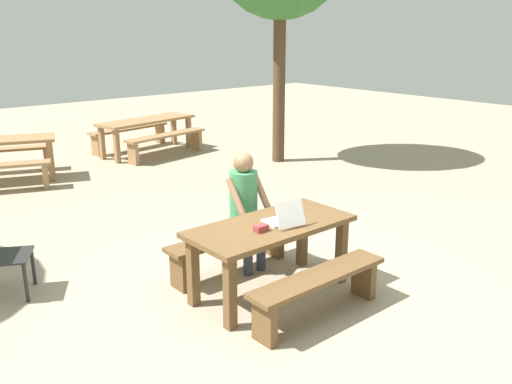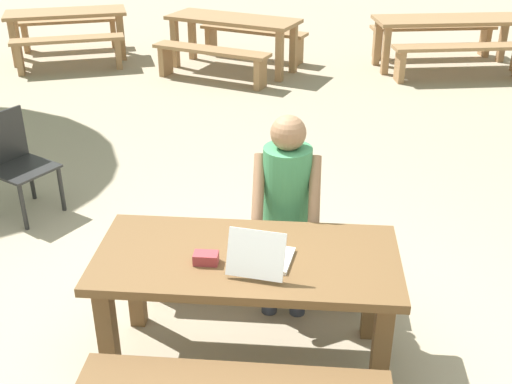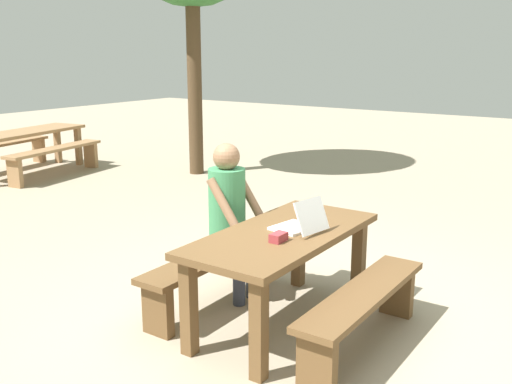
{
  "view_description": "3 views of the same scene",
  "coord_description": "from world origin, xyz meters",
  "px_view_note": "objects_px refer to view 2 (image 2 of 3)",
  "views": [
    {
      "loc": [
        -3.28,
        -3.64,
        2.51
      ],
      "look_at": [
        0.03,
        0.25,
        0.97
      ],
      "focal_mm": 38.55,
      "sensor_mm": 36.0,
      "label": 1
    },
    {
      "loc": [
        0.29,
        -2.83,
        2.55
      ],
      "look_at": [
        0.03,
        0.25,
        0.97
      ],
      "focal_mm": 44.48,
      "sensor_mm": 36.0,
      "label": 2
    },
    {
      "loc": [
        -3.37,
        -2.08,
        1.98
      ],
      "look_at": [
        0.03,
        0.25,
        0.97
      ],
      "focal_mm": 40.76,
      "sensor_mm": 36.0,
      "label": 3
    }
  ],
  "objects_px": {
    "laptop": "(261,256)",
    "picnic_table_rear": "(449,26)",
    "small_pouch": "(206,258)",
    "picnic_table_mid": "(233,26)",
    "person_seated": "(286,200)",
    "plastic_chair": "(16,162)",
    "picnic_table_front": "(247,273)",
    "picnic_table_distant": "(66,20)"
  },
  "relations": [
    {
      "from": "person_seated",
      "to": "picnic_table_mid",
      "type": "xyz_separation_m",
      "value": [
        -0.96,
        5.34,
        -0.13
      ]
    },
    {
      "from": "laptop",
      "to": "small_pouch",
      "type": "xyz_separation_m",
      "value": [
        -0.29,
        0.0,
        -0.03
      ]
    },
    {
      "from": "picnic_table_mid",
      "to": "person_seated",
      "type": "bearing_deg",
      "value": -59.0
    },
    {
      "from": "picnic_table_front",
      "to": "laptop",
      "type": "distance_m",
      "value": 0.22
    },
    {
      "from": "laptop",
      "to": "small_pouch",
      "type": "bearing_deg",
      "value": 8.73
    },
    {
      "from": "plastic_chair",
      "to": "picnic_table_distant",
      "type": "height_order",
      "value": "plastic_chair"
    },
    {
      "from": "picnic_table_distant",
      "to": "small_pouch",
      "type": "bearing_deg",
      "value": -83.57
    },
    {
      "from": "picnic_table_front",
      "to": "picnic_table_distant",
      "type": "distance_m",
      "value": 7.08
    },
    {
      "from": "laptop",
      "to": "picnic_table_rear",
      "type": "bearing_deg",
      "value": -98.92
    },
    {
      "from": "laptop",
      "to": "picnic_table_mid",
      "type": "xyz_separation_m",
      "value": [
        -0.85,
        6.05,
        -0.17
      ]
    },
    {
      "from": "laptop",
      "to": "small_pouch",
      "type": "relative_size",
      "value": 3.01
    },
    {
      "from": "picnic_table_rear",
      "to": "picnic_table_distant",
      "type": "xyz_separation_m",
      "value": [
        -5.48,
        -0.0,
        -0.01
      ]
    },
    {
      "from": "laptop",
      "to": "plastic_chair",
      "type": "height_order",
      "value": "laptop"
    },
    {
      "from": "person_seated",
      "to": "picnic_table_mid",
      "type": "distance_m",
      "value": 5.43
    },
    {
      "from": "picnic_table_front",
      "to": "picnic_table_mid",
      "type": "relative_size",
      "value": 0.84
    },
    {
      "from": "picnic_table_front",
      "to": "plastic_chair",
      "type": "distance_m",
      "value": 2.62
    },
    {
      "from": "picnic_table_front",
      "to": "plastic_chair",
      "type": "bearing_deg",
      "value": 141.09
    },
    {
      "from": "small_pouch",
      "to": "picnic_table_distant",
      "type": "relative_size",
      "value": 0.07
    },
    {
      "from": "picnic_table_mid",
      "to": "picnic_table_rear",
      "type": "relative_size",
      "value": 0.9
    },
    {
      "from": "small_pouch",
      "to": "picnic_table_mid",
      "type": "relative_size",
      "value": 0.07
    },
    {
      "from": "plastic_chair",
      "to": "picnic_table_mid",
      "type": "xyz_separation_m",
      "value": [
        1.26,
        4.31,
        0.16
      ]
    },
    {
      "from": "person_seated",
      "to": "picnic_table_mid",
      "type": "relative_size",
      "value": 0.66
    },
    {
      "from": "small_pouch",
      "to": "picnic_table_rear",
      "type": "height_order",
      "value": "small_pouch"
    },
    {
      "from": "person_seated",
      "to": "laptop",
      "type": "bearing_deg",
      "value": -98.42
    },
    {
      "from": "small_pouch",
      "to": "person_seated",
      "type": "distance_m",
      "value": 0.8
    },
    {
      "from": "picnic_table_front",
      "to": "small_pouch",
      "type": "bearing_deg",
      "value": -155.28
    },
    {
      "from": "picnic_table_front",
      "to": "laptop",
      "type": "xyz_separation_m",
      "value": [
        0.08,
        -0.1,
        0.18
      ]
    },
    {
      "from": "person_seated",
      "to": "small_pouch",
      "type": "bearing_deg",
      "value": -119.13
    },
    {
      "from": "person_seated",
      "to": "picnic_table_rear",
      "type": "xyz_separation_m",
      "value": [
        2.04,
        5.68,
        -0.14
      ]
    },
    {
      "from": "picnic_table_mid",
      "to": "picnic_table_distant",
      "type": "bearing_deg",
      "value": -166.82
    },
    {
      "from": "picnic_table_rear",
      "to": "picnic_table_distant",
      "type": "relative_size",
      "value": 1.18
    },
    {
      "from": "laptop",
      "to": "picnic_table_distant",
      "type": "xyz_separation_m",
      "value": [
        -3.34,
        6.38,
        -0.19
      ]
    },
    {
      "from": "laptop",
      "to": "picnic_table_rear",
      "type": "relative_size",
      "value": 0.18
    },
    {
      "from": "small_pouch",
      "to": "picnic_table_rear",
      "type": "xyz_separation_m",
      "value": [
        2.43,
        6.38,
        -0.15
      ]
    },
    {
      "from": "plastic_chair",
      "to": "picnic_table_distant",
      "type": "xyz_separation_m",
      "value": [
        -1.23,
        4.64,
        0.14
      ]
    },
    {
      "from": "plastic_chair",
      "to": "picnic_table_front",
      "type": "bearing_deg",
      "value": -100.0
    },
    {
      "from": "picnic_table_front",
      "to": "person_seated",
      "type": "xyz_separation_m",
      "value": [
        0.19,
        0.61,
        0.14
      ]
    },
    {
      "from": "picnic_table_front",
      "to": "laptop",
      "type": "bearing_deg",
      "value": -50.42
    },
    {
      "from": "plastic_chair",
      "to": "small_pouch",
      "type": "bearing_deg",
      "value": -104.58
    },
    {
      "from": "picnic_table_front",
      "to": "picnic_table_distant",
      "type": "relative_size",
      "value": 0.89
    },
    {
      "from": "picnic_table_mid",
      "to": "picnic_table_rear",
      "type": "xyz_separation_m",
      "value": [
        2.99,
        0.34,
        -0.01
      ]
    },
    {
      "from": "laptop",
      "to": "picnic_table_rear",
      "type": "height_order",
      "value": "laptop"
    }
  ]
}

